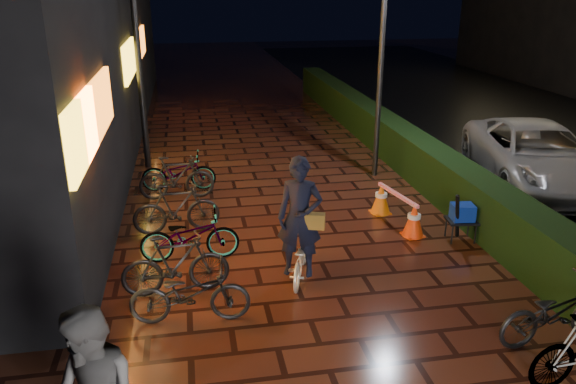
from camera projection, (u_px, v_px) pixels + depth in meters
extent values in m
plane|color=#381911|center=(360.00, 340.00, 7.44)|extent=(80.00, 80.00, 0.00)
cube|color=black|center=(391.00, 138.00, 15.19)|extent=(0.70, 20.00, 1.00)
imported|color=#A5A5AA|center=(536.00, 155.00, 13.00)|extent=(3.36, 5.40, 1.39)
cube|color=yellow|center=(82.00, 133.00, 7.33)|extent=(0.08, 2.00, 0.90)
cube|color=orange|center=(97.00, 109.00, 8.72)|extent=(0.08, 3.00, 0.90)
cube|color=yellow|center=(129.00, 60.00, 14.25)|extent=(0.08, 2.80, 0.90)
cube|color=orange|center=(142.00, 41.00, 18.86)|extent=(0.08, 2.20, 0.90)
cylinder|color=black|center=(380.00, 78.00, 12.98)|extent=(0.16, 0.16, 4.72)
cylinder|color=black|center=(138.00, 53.00, 13.43)|extent=(0.18, 0.18, 5.73)
imported|color=silver|center=(300.00, 256.00, 8.90)|extent=(0.93, 1.50, 0.75)
imported|color=black|center=(300.00, 217.00, 8.55)|extent=(0.80, 0.66, 1.90)
cube|color=brown|center=(314.00, 221.00, 8.51)|extent=(0.36, 0.24, 0.24)
cone|color=#F93F0D|center=(414.00, 220.00, 10.39)|extent=(0.40, 0.40, 0.64)
cone|color=orange|center=(381.00, 198.00, 11.43)|extent=(0.40, 0.40, 0.64)
cube|color=#FF430D|center=(413.00, 235.00, 10.50)|extent=(0.41, 0.41, 0.03)
cube|color=orange|center=(380.00, 212.00, 11.54)|extent=(0.41, 0.41, 0.03)
cube|color=#F70E41|center=(398.00, 195.00, 10.81)|extent=(0.33, 1.36, 0.06)
cube|color=black|center=(462.00, 220.00, 10.19)|extent=(0.58, 0.50, 0.04)
cylinder|color=black|center=(452.00, 235.00, 10.09)|extent=(0.03, 0.03, 0.37)
cylinder|color=black|center=(475.00, 234.00, 10.11)|extent=(0.03, 0.03, 0.37)
cylinder|color=black|center=(446.00, 227.00, 10.42)|extent=(0.03, 0.03, 0.37)
cylinder|color=black|center=(468.00, 226.00, 10.44)|extent=(0.03, 0.03, 0.37)
cube|color=#0C2AA1|center=(463.00, 212.00, 10.13)|extent=(0.43, 0.37, 0.29)
cylinder|color=black|center=(457.00, 216.00, 10.00)|extent=(0.30, 0.35, 0.94)
imported|color=black|center=(179.00, 172.00, 12.65)|extent=(1.70, 0.69, 0.87)
imported|color=black|center=(176.00, 178.00, 12.13)|extent=(1.62, 0.47, 0.97)
imported|color=black|center=(175.00, 264.00, 8.40)|extent=(1.64, 0.55, 0.97)
imported|color=black|center=(190.00, 236.00, 9.45)|extent=(1.67, 0.59, 0.87)
imported|color=black|center=(176.00, 208.00, 10.47)|extent=(1.64, 0.57, 0.97)
imported|color=black|center=(190.00, 294.00, 7.70)|extent=(1.70, 0.71, 0.87)
imported|color=black|center=(556.00, 312.00, 7.27)|extent=(1.71, 0.76, 0.87)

